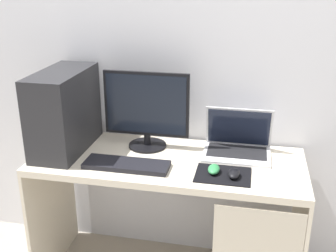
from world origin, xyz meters
name	(u,v)px	position (x,y,z in m)	size (l,w,h in m)	color
wall_back	(181,40)	(0.00, 0.32, 1.30)	(4.00, 0.05, 2.60)	silver
desk	(171,187)	(0.02, -0.01, 0.59)	(1.38, 0.56, 0.75)	beige
pc_tower	(64,111)	(-0.56, 0.02, 0.96)	(0.22, 0.48, 0.43)	#232326
monitor	(146,111)	(-0.14, 0.13, 0.96)	(0.46, 0.20, 0.42)	black
laptop	(237,145)	(0.34, 0.15, 0.79)	(0.35, 0.25, 0.24)	silver
keyboard	(127,165)	(-0.18, -0.13, 0.76)	(0.42, 0.14, 0.02)	black
mousepad	(223,175)	(0.29, -0.12, 0.75)	(0.26, 0.20, 0.01)	black
mouse_left	(214,169)	(0.25, -0.11, 0.77)	(0.06, 0.10, 0.03)	#338C4C
mouse_right	(234,173)	(0.34, -0.14, 0.77)	(0.06, 0.10, 0.03)	black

